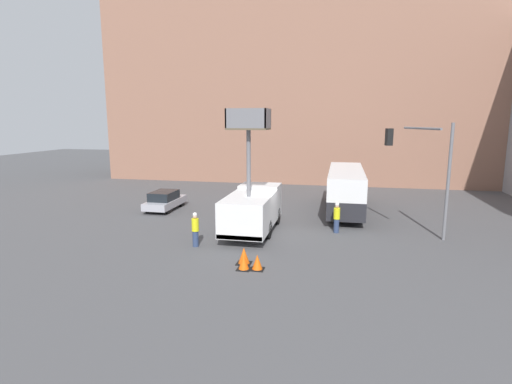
% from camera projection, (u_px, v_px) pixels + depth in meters
% --- Properties ---
extents(ground_plane, '(120.00, 120.00, 0.00)m').
position_uv_depth(ground_plane, '(270.00, 233.00, 24.07)').
color(ground_plane, '#4C4C4F').
extents(building_backdrop_far, '(44.00, 10.00, 21.87)m').
position_uv_depth(building_backdrop_far, '(307.00, 82.00, 44.73)').
color(building_backdrop_far, '#936651').
rests_on(building_backdrop_far, ground_plane).
extents(utility_truck, '(2.53, 6.61, 7.32)m').
position_uv_depth(utility_truck, '(253.00, 207.00, 23.84)').
color(utility_truck, white).
rests_on(utility_truck, ground_plane).
extents(city_bus, '(2.45, 10.30, 3.13)m').
position_uv_depth(city_bus, '(346.00, 187.00, 29.44)').
color(city_bus, '#232328').
rests_on(city_bus, ground_plane).
extents(traffic_light_pole, '(3.69, 3.44, 6.56)m').
position_uv_depth(traffic_light_pole, '(429.00, 162.00, 21.66)').
color(traffic_light_pole, slate).
rests_on(traffic_light_pole, ground_plane).
extents(road_worker_near_truck, '(0.38, 0.38, 1.88)m').
position_uv_depth(road_worker_near_truck, '(195.00, 229.00, 21.29)').
color(road_worker_near_truck, navy).
rests_on(road_worker_near_truck, ground_plane).
extents(road_worker_directing, '(0.38, 0.38, 1.87)m').
position_uv_depth(road_worker_directing, '(337.00, 218.00, 23.91)').
color(road_worker_directing, navy).
rests_on(road_worker_directing, ground_plane).
extents(traffic_cone_near_truck, '(0.62, 0.62, 0.70)m').
position_uv_depth(traffic_cone_near_truck, '(244.00, 262.00, 18.10)').
color(traffic_cone_near_truck, black).
rests_on(traffic_cone_near_truck, ground_plane).
extents(traffic_cone_mid_road, '(0.61, 0.61, 0.70)m').
position_uv_depth(traffic_cone_mid_road, '(257.00, 263.00, 18.08)').
color(traffic_cone_mid_road, black).
rests_on(traffic_cone_mid_road, ground_plane).
extents(traffic_cone_far_side, '(0.69, 0.69, 0.79)m').
position_uv_depth(traffic_cone_far_side, '(244.00, 256.00, 18.82)').
color(traffic_cone_far_side, black).
rests_on(traffic_cone_far_side, ground_plane).
extents(parked_car_curbside, '(1.81, 4.25, 1.44)m').
position_uv_depth(parked_car_curbside, '(165.00, 200.00, 30.16)').
color(parked_car_curbside, '#A8A8B2').
rests_on(parked_car_curbside, ground_plane).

